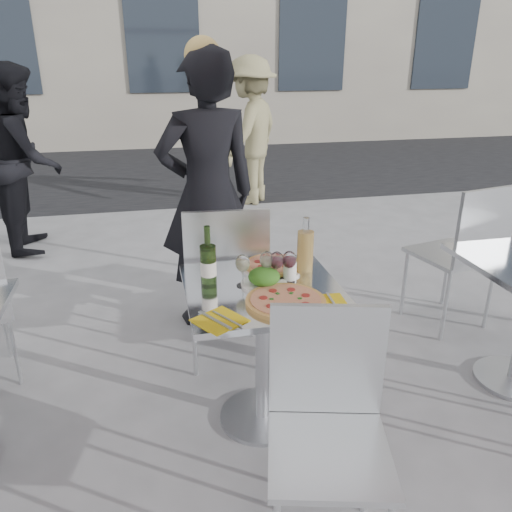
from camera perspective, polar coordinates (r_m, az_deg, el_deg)
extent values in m
plane|color=slate|center=(2.74, 0.71, -17.95)|extent=(80.00, 80.00, 0.00)
cube|color=black|center=(8.74, -9.09, 9.97)|extent=(24.00, 5.00, 0.00)
cylinder|color=#B7BABF|center=(2.73, 0.71, -17.75)|extent=(0.44, 0.44, 0.02)
cylinder|color=#B7BABF|center=(2.52, 0.75, -11.46)|extent=(0.07, 0.07, 0.72)
cube|color=silver|center=(2.34, 0.79, -3.95)|extent=(0.72, 0.72, 0.03)
cylinder|color=silver|center=(3.29, -0.43, -5.39)|extent=(0.03, 0.03, 0.49)
cylinder|color=silver|center=(3.27, -7.33, -5.82)|extent=(0.03, 0.03, 0.49)
cylinder|color=silver|center=(2.95, 0.68, -8.84)|extent=(0.03, 0.03, 0.49)
cylinder|color=silver|center=(2.92, -7.07, -9.37)|extent=(0.03, 0.03, 0.49)
cube|color=silver|center=(2.98, -3.65, -2.95)|extent=(0.49, 0.49, 0.03)
cube|color=silver|center=(2.67, -3.33, 0.13)|extent=(0.46, 0.06, 0.49)
cylinder|color=silver|center=(2.17, 2.27, -22.78)|extent=(0.02, 0.02, 0.46)
cylinder|color=silver|center=(2.21, 12.57, -22.53)|extent=(0.02, 0.02, 0.46)
cube|color=silver|center=(1.89, 8.36, -21.44)|extent=(0.52, 0.52, 0.03)
cube|color=silver|center=(1.90, 8.10, -11.69)|extent=(0.42, 0.13, 0.46)
cylinder|color=silver|center=(3.45, -26.74, -7.31)|extent=(0.02, 0.02, 0.42)
cylinder|color=silver|center=(3.15, -25.81, -9.90)|extent=(0.02, 0.02, 0.42)
cylinder|color=silver|center=(3.98, 20.91, -1.91)|extent=(0.03, 0.03, 0.50)
cylinder|color=silver|center=(3.72, 16.58, -3.00)|extent=(0.03, 0.03, 0.50)
cylinder|color=silver|center=(3.75, 25.12, -4.07)|extent=(0.03, 0.03, 0.50)
cylinder|color=silver|center=(3.47, 20.81, -5.43)|extent=(0.03, 0.03, 0.50)
cube|color=silver|center=(3.63, 21.40, 0.15)|extent=(0.55, 0.55, 0.03)
cube|color=silver|center=(3.40, 24.73, 2.99)|extent=(0.46, 0.13, 0.50)
imported|color=black|center=(3.31, -5.54, 6.99)|extent=(0.72, 0.53, 1.82)
imported|color=black|center=(5.22, -24.91, 9.99)|extent=(0.71, 0.88, 1.72)
imported|color=#92895E|center=(6.35, -0.61, 14.01)|extent=(1.21, 1.32, 1.78)
cylinder|color=#D4A952|center=(2.19, 3.40, -5.20)|extent=(0.35, 0.35, 0.02)
cylinder|color=#D3C188|center=(2.18, 3.40, -4.97)|extent=(0.31, 0.31, 0.00)
cylinder|color=white|center=(2.53, 1.90, -1.33)|extent=(0.32, 0.32, 0.01)
cylinder|color=#D4A952|center=(2.53, 1.91, -1.02)|extent=(0.28, 0.28, 0.02)
cylinder|color=#D3C188|center=(2.52, 1.91, -0.81)|extent=(0.25, 0.25, 0.00)
cylinder|color=white|center=(2.35, 0.93, -3.23)|extent=(0.22, 0.22, 0.01)
ellipsoid|color=#1A6018|center=(2.34, 0.93, -2.36)|extent=(0.15, 0.15, 0.08)
sphere|color=#B21914|center=(2.36, 1.77, -1.86)|extent=(0.03, 0.03, 0.03)
cylinder|color=#35541F|center=(2.32, -5.47, -1.17)|extent=(0.07, 0.07, 0.20)
cone|color=#35541F|center=(2.28, -5.56, 1.14)|extent=(0.07, 0.07, 0.03)
cylinder|color=#35541F|center=(2.27, -5.60, 2.21)|extent=(0.03, 0.03, 0.10)
cylinder|color=silver|center=(2.32, -5.46, -1.40)|extent=(0.07, 0.08, 0.07)
cylinder|color=#E5BC61|center=(2.45, 5.64, 0.35)|extent=(0.08, 0.08, 0.22)
cylinder|color=white|center=(2.40, 5.76, 3.46)|extent=(0.03, 0.03, 0.08)
cylinder|color=white|center=(2.40, 3.89, -1.72)|extent=(0.06, 0.06, 0.09)
cylinder|color=silver|center=(2.38, 3.92, -0.55)|extent=(0.06, 0.06, 0.02)
cylinder|color=white|center=(2.35, -1.51, -3.36)|extent=(0.06, 0.06, 0.00)
cylinder|color=white|center=(2.33, -1.52, -2.41)|extent=(0.01, 0.01, 0.09)
ellipsoid|color=white|center=(2.30, -1.54, -0.82)|extent=(0.07, 0.07, 0.08)
ellipsoid|color=beige|center=(2.31, -1.54, -1.05)|extent=(0.05, 0.05, 0.05)
cylinder|color=white|center=(2.39, 1.22, -2.94)|extent=(0.06, 0.06, 0.00)
cylinder|color=white|center=(2.37, 1.23, -1.99)|extent=(0.01, 0.01, 0.09)
ellipsoid|color=white|center=(2.34, 1.25, -0.43)|extent=(0.07, 0.07, 0.08)
ellipsoid|color=beige|center=(2.35, 1.24, -0.65)|extent=(0.05, 0.05, 0.05)
cylinder|color=white|center=(2.38, 2.34, -2.99)|extent=(0.06, 0.06, 0.00)
cylinder|color=white|center=(2.37, 2.35, -2.04)|extent=(0.01, 0.01, 0.09)
ellipsoid|color=white|center=(2.34, 2.38, -0.47)|extent=(0.07, 0.07, 0.08)
ellipsoid|color=#4A0A15|center=(2.34, 2.37, -0.70)|extent=(0.05, 0.05, 0.05)
cylinder|color=white|center=(2.39, 3.76, -2.92)|extent=(0.06, 0.06, 0.00)
cylinder|color=white|center=(2.38, 3.78, -1.97)|extent=(0.01, 0.01, 0.09)
ellipsoid|color=white|center=(2.35, 3.82, -0.41)|extent=(0.07, 0.07, 0.08)
ellipsoid|color=#4A0A15|center=(2.35, 3.82, -0.64)|extent=(0.05, 0.05, 0.05)
cube|color=yellow|center=(2.05, -4.18, -7.34)|extent=(0.25, 0.25, 0.00)
cube|color=#B7BABF|center=(2.05, -4.74, -7.30)|extent=(0.12, 0.18, 0.00)
cube|color=#B7BABF|center=(2.06, -3.35, -7.16)|extent=(0.10, 0.16, 0.00)
cube|color=yellow|center=(2.20, 8.04, -5.40)|extent=(0.19, 0.19, 0.00)
cube|color=#B7BABF|center=(2.19, 7.56, -5.36)|extent=(0.03, 0.20, 0.00)
cube|color=#B7BABF|center=(2.21, 8.78, -5.22)|extent=(0.02, 0.18, 0.00)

